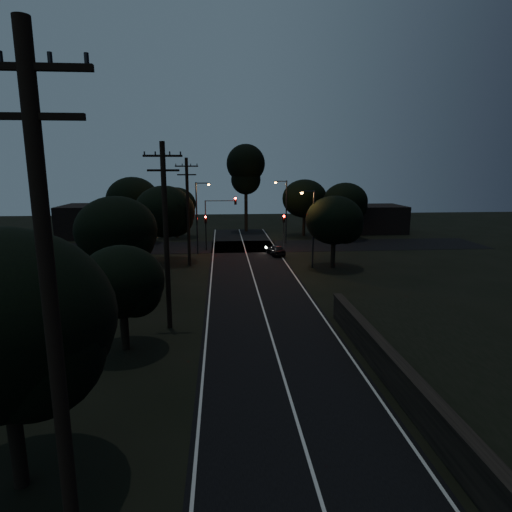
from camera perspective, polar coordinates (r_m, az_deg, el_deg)
road_surface at (r=42.27m, az=-0.78°, el=-1.36°), size 60.00×70.00×0.03m
utility_pole_near at (r=9.21m, az=-25.31°, el=-10.42°), size 2.20×0.30×12.00m
utility_pole_mid at (r=25.46m, az=-11.91°, el=2.84°), size 2.20×0.30×11.00m
utility_pole_far at (r=42.29m, az=-9.07°, el=6.02°), size 2.20×0.30×10.50m
tree_left_a at (r=13.98m, az=-30.16°, el=-8.22°), size 6.30×6.30×7.97m
tree_left_b at (r=23.22m, az=-17.16°, el=-3.54°), size 4.44×4.44×5.64m
tree_left_c at (r=33.05m, az=-17.79°, el=3.01°), size 5.97×5.97×7.55m
tree_left_d at (r=44.42m, az=-11.82°, el=5.64°), size 6.16×6.16×7.81m
tree_far_nw at (r=60.37m, az=-10.45°, el=6.68°), size 5.48×5.48×6.94m
tree_far_w at (r=57.05m, az=-15.89°, el=7.15°), size 6.62×6.62×8.44m
tree_far_ne at (r=61.19m, az=6.71°, el=7.48°), size 6.31×6.31×7.98m
tree_far_e at (r=59.51m, az=12.03°, el=6.97°), size 6.00×6.00×7.61m
tree_right_a at (r=41.64m, az=10.67°, el=4.54°), size 5.49×5.49×6.97m
tall_pine at (r=65.08m, az=-1.36°, el=11.53°), size 5.74×5.74×13.04m
building_left at (r=64.74m, az=-20.12°, el=4.44°), size 10.00×8.00×4.40m
building_right at (r=67.38m, az=15.18°, el=4.83°), size 9.00×7.00×4.00m
signal_left at (r=50.44m, az=-6.71°, el=3.95°), size 0.28×0.35×4.10m
signal_right at (r=50.94m, az=3.71°, el=4.08°), size 0.28×0.35×4.10m
signal_mast at (r=50.23m, az=-4.82°, el=5.68°), size 3.70×0.35×6.25m
streetlight_a at (r=48.29m, az=-7.69°, el=5.73°), size 1.66×0.26×8.00m
streetlight_b at (r=54.79m, az=3.86°, el=6.50°), size 1.66×0.26×8.00m
streetlight_c at (r=41.21m, az=7.44°, el=4.34°), size 1.46×0.26×7.50m
car at (r=47.59m, az=2.63°, el=0.82°), size 2.09×3.69×1.18m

